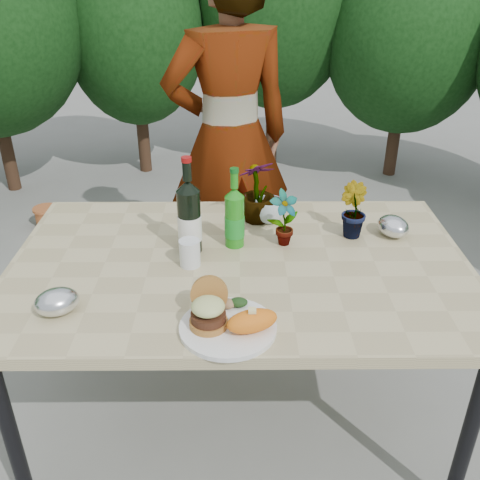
{
  "coord_description": "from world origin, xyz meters",
  "views": [
    {
      "loc": [
        -0.01,
        -1.59,
        1.71
      ],
      "look_at": [
        0.0,
        -0.08,
        0.88
      ],
      "focal_mm": 40.0,
      "sensor_mm": 36.0,
      "label": 1
    }
  ],
  "objects_px": {
    "patio_table": "(240,276)",
    "dinner_plate": "(228,328)",
    "wine_bottle": "(189,218)",
    "person": "(229,139)"
  },
  "relations": [
    {
      "from": "dinner_plate",
      "to": "wine_bottle",
      "type": "height_order",
      "value": "wine_bottle"
    },
    {
      "from": "dinner_plate",
      "to": "patio_table",
      "type": "bearing_deg",
      "value": 84.49
    },
    {
      "from": "wine_bottle",
      "to": "person",
      "type": "distance_m",
      "value": 0.87
    },
    {
      "from": "dinner_plate",
      "to": "wine_bottle",
      "type": "xyz_separation_m",
      "value": [
        -0.14,
        0.46,
        0.12
      ]
    },
    {
      "from": "patio_table",
      "to": "person",
      "type": "relative_size",
      "value": 0.91
    },
    {
      "from": "patio_table",
      "to": "dinner_plate",
      "type": "distance_m",
      "value": 0.38
    },
    {
      "from": "dinner_plate",
      "to": "wine_bottle",
      "type": "bearing_deg",
      "value": 106.95
    },
    {
      "from": "patio_table",
      "to": "person",
      "type": "xyz_separation_m",
      "value": [
        -0.05,
        0.94,
        0.19
      ]
    },
    {
      "from": "patio_table",
      "to": "person",
      "type": "bearing_deg",
      "value": 92.83
    },
    {
      "from": "patio_table",
      "to": "dinner_plate",
      "type": "xyz_separation_m",
      "value": [
        -0.04,
        -0.38,
        0.06
      ]
    }
  ]
}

